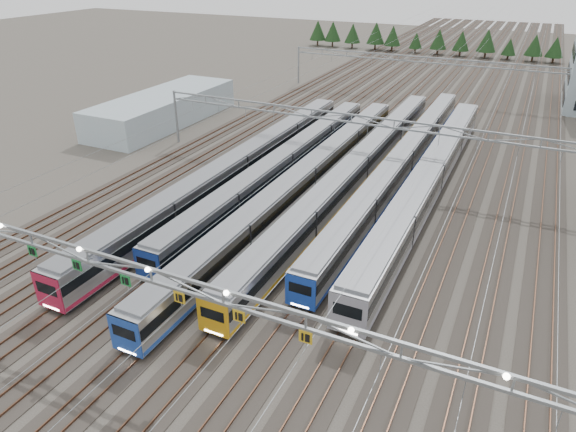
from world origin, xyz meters
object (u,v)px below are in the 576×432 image
at_px(train_c, 305,179).
at_px(gantry_far, 426,65).
at_px(train_e, 402,161).
at_px(train_f, 430,177).
at_px(gantry_mid, 351,125).
at_px(train_a, 238,168).
at_px(train_d, 357,168).
at_px(gantry_near, 150,279).
at_px(train_b, 283,165).
at_px(west_shed, 163,109).

height_order(train_c, gantry_far, gantry_far).
height_order(train_e, train_f, train_f).
bearing_deg(gantry_mid, train_a, -138.03).
bearing_deg(train_d, gantry_far, 92.66).
xyz_separation_m(gantry_near, gantry_mid, (0.05, 40.12, -0.70)).
bearing_deg(train_a, train_f, 17.57).
distance_m(train_f, gantry_mid, 12.35).
xyz_separation_m(train_c, train_f, (13.50, 6.57, 0.21)).
relative_size(train_c, train_d, 0.95).
height_order(train_e, gantry_far, gantry_far).
height_order(train_b, west_shed, west_shed).
height_order(gantry_near, gantry_mid, gantry_near).
bearing_deg(train_d, train_f, 2.18).
bearing_deg(west_shed, train_f, -12.39).
height_order(train_c, train_f, train_f).
height_order(train_a, train_d, train_a).
xyz_separation_m(train_b, gantry_near, (6.70, -33.77, 5.03)).
bearing_deg(gantry_near, train_b, 101.23).
relative_size(train_d, train_f, 1.14).
xyz_separation_m(train_a, gantry_far, (11.25, 55.12, 4.21)).
distance_m(gantry_mid, west_shed, 37.40).
height_order(train_b, train_c, train_c).
xyz_separation_m(train_a, west_shed, (-25.18, 17.59, 0.26)).
relative_size(train_d, gantry_far, 1.19).
bearing_deg(train_c, gantry_mid, 76.76).
relative_size(train_b, train_f, 0.92).
bearing_deg(train_f, train_e, 134.13).
bearing_deg(train_a, train_e, 33.16).
height_order(train_a, train_f, train_f).
bearing_deg(gantry_mid, train_d, -56.04).
height_order(train_d, gantry_far, gantry_far).
distance_m(train_e, west_shed, 43.57).
height_order(gantry_mid, gantry_far, same).
bearing_deg(train_d, train_a, -153.33).
relative_size(train_c, gantry_far, 1.12).
bearing_deg(gantry_mid, train_b, -136.76).
height_order(gantry_near, west_shed, gantry_near).
distance_m(train_a, gantry_mid, 15.71).
bearing_deg(gantry_far, train_c, -92.36).
relative_size(train_e, gantry_mid, 1.16).
height_order(train_a, gantry_near, gantry_near).
height_order(train_c, gantry_near, gantry_near).
bearing_deg(train_c, west_shed, 153.50).
xyz_separation_m(gantry_mid, gantry_far, (0.00, 45.00, 0.00)).
xyz_separation_m(train_e, west_shed, (-43.18, 5.83, 0.42)).
bearing_deg(gantry_far, gantry_near, -90.03).
bearing_deg(train_d, west_shed, 164.38).
height_order(train_c, train_d, train_c).
bearing_deg(train_a, gantry_far, 78.46).
bearing_deg(train_c, gantry_far, 87.64).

